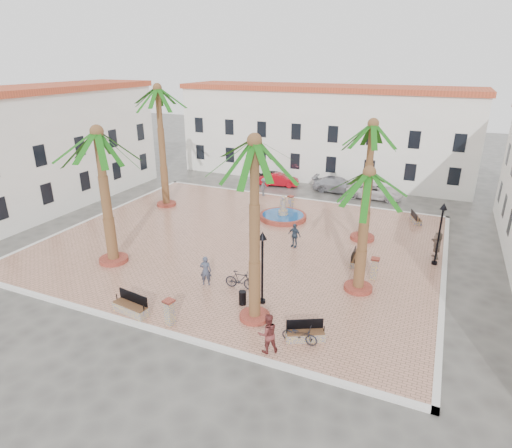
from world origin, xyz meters
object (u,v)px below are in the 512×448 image
(lamppost_e, at_px, (441,223))
(bollard_se, at_px, (170,312))
(fountain, at_px, (283,216))
(car_white, at_px, (375,191))
(pedestrian_fountain_a, at_px, (255,231))
(palm_ne, at_px, (372,138))
(bench_s, at_px, (131,308))
(litter_bin, at_px, (242,298))
(bicycle_b, at_px, (240,280))
(pedestrian_north, at_px, (264,187))
(palm_sw, at_px, (99,148))
(cyclist_a, at_px, (206,271))
(car_silver, at_px, (338,185))
(bench_ne, at_px, (416,219))
(palm_nw, at_px, (158,101))
(bench_se, at_px, (305,335))
(bollard_n, at_px, (291,203))
(pedestrian_east, at_px, (437,245))
(pedestrian_fountain_b, at_px, (294,235))
(palm_e, at_px, (368,188))
(palm_s, at_px, (254,162))
(bollard_e, at_px, (374,268))
(cyclist_b, at_px, (268,333))
(bench_e, at_px, (356,260))
(bicycle_a, at_px, (300,335))
(car_black, at_px, (275,178))
(car_red, at_px, (279,180))
(lamppost_s, at_px, (262,256))

(lamppost_e, relative_size, bollard_se, 3.01)
(fountain, xyz_separation_m, car_white, (5.67, 8.86, 0.29))
(pedestrian_fountain_a, xyz_separation_m, car_white, (5.77, 14.14, -0.32))
(palm_ne, relative_size, bench_s, 4.05)
(fountain, xyz_separation_m, bench_s, (-2.26, -15.72, 0.04))
(litter_bin, relative_size, car_white, 0.15)
(bicycle_b, relative_size, car_white, 0.35)
(pedestrian_north, height_order, car_white, pedestrian_north)
(fountain, distance_m, palm_sw, 15.12)
(cyclist_a, relative_size, car_silver, 0.36)
(lamppost_e, bearing_deg, bicycle_b, -142.11)
(bench_ne, bearing_deg, palm_nw, 81.29)
(palm_nw, xyz_separation_m, bench_se, (16.80, -13.35, -8.51))
(bollard_n, bearing_deg, pedestrian_east, -23.11)
(pedestrian_fountain_b, bearing_deg, palm_e, -21.85)
(bollard_n, bearing_deg, palm_s, -76.72)
(litter_bin, bearing_deg, bollard_e, 43.87)
(car_silver, bearing_deg, bench_ne, -128.45)
(bench_se, xyz_separation_m, cyclist_b, (-1.25, -1.44, 0.65))
(palm_nw, relative_size, bollard_n, 7.99)
(bench_s, relative_size, lamppost_e, 0.52)
(palm_ne, relative_size, bench_e, 5.16)
(bench_s, height_order, bollard_e, bollard_e)
(bench_s, xyz_separation_m, bollard_n, (2.12, 17.87, 0.36))
(car_silver, relative_size, car_white, 0.97)
(palm_ne, xyz_separation_m, bollard_se, (-6.45, -14.17, -6.42))
(bicycle_a, bearing_deg, bollard_e, -17.49)
(palm_sw, bearing_deg, bench_s, -41.49)
(bench_s, xyz_separation_m, pedestrian_fountain_a, (2.16, 10.44, 0.58))
(car_black, xyz_separation_m, car_silver, (6.60, -0.07, 0.01))
(bench_ne, xyz_separation_m, bollard_n, (-9.86, -1.24, 0.42))
(pedestrian_fountain_a, xyz_separation_m, car_silver, (2.27, 14.70, -0.31))
(palm_ne, distance_m, lamppost_e, 6.91)
(bollard_e, height_order, bicycle_b, bollard_e)
(palm_sw, bearing_deg, car_black, 82.83)
(palm_sw, height_order, bollard_n, palm_sw)
(pedestrian_north, height_order, car_black, pedestrian_north)
(bench_s, xyz_separation_m, car_silver, (4.42, 25.13, 0.27))
(palm_nw, xyz_separation_m, pedestrian_east, (21.82, -1.82, -7.89))
(bench_s, bearing_deg, car_silver, 87.99)
(car_red, bearing_deg, palm_nw, 135.80)
(lamppost_s, relative_size, bollard_se, 3.03)
(palm_ne, bearing_deg, bollard_n, 150.88)
(bench_ne, relative_size, bicycle_a, 1.03)
(palm_s, xyz_separation_m, bollard_se, (-3.50, -2.10, -7.14))
(bollard_se, bearing_deg, palm_s, 30.94)
(car_red, bearing_deg, bollard_se, 177.96)
(pedestrian_east, bearing_deg, cyclist_a, -62.97)
(lamppost_s, bearing_deg, bollard_e, 45.46)
(bollard_e, height_order, pedestrian_north, pedestrian_north)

